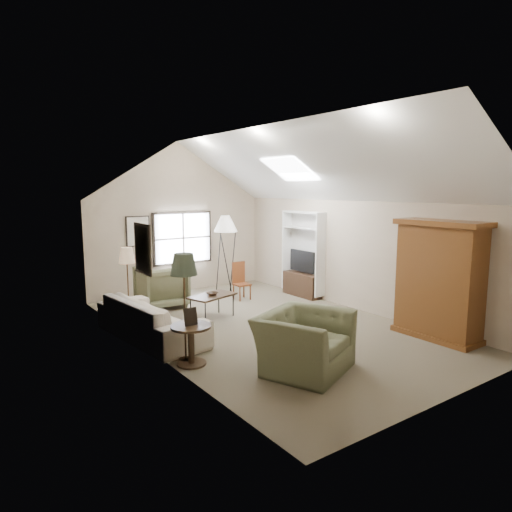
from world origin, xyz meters
TOP-DOWN VIEW (x-y plane):
  - room_shell at (0.00, 0.00)m, footprint 5.01×8.01m
  - window at (0.10, 3.96)m, footprint 1.72×0.08m
  - skylight at (1.30, 0.90)m, footprint 0.80×1.20m
  - wall_art at (-1.88, 1.94)m, footprint 1.97×3.71m
  - armoire at (2.18, -2.40)m, footprint 0.60×1.50m
  - tv_alcove at (2.34, 1.60)m, footprint 0.32×1.30m
  - media_console at (2.32, 1.60)m, footprint 0.34×1.18m
  - tv_panel at (2.32, 1.60)m, footprint 0.05×0.90m
  - sofa at (-2.20, 0.68)m, footprint 1.28×2.68m
  - armchair_near at (-0.88, -2.13)m, footprint 1.74×1.65m
  - armchair_far at (-1.12, 2.67)m, footprint 1.11×1.14m
  - coffee_table at (-0.63, 1.13)m, footprint 1.14×0.84m
  - bowl at (-0.63, 1.13)m, footprint 0.31×0.31m
  - side_table at (-2.20, -0.92)m, footprint 0.71×0.71m
  - side_chair at (0.84, 2.20)m, footprint 0.38×0.38m
  - tripod_lamp at (0.85, 2.98)m, footprint 0.65×0.65m
  - dark_lamp at (-2.20, -0.72)m, footprint 0.48×0.48m
  - tan_lamp at (-2.20, 1.88)m, footprint 0.36×0.36m

SIDE VIEW (x-z plane):
  - coffee_table at x=-0.63m, z-range 0.00..0.52m
  - media_console at x=2.32m, z-range 0.00..0.60m
  - side_table at x=-2.20m, z-range 0.00..0.65m
  - sofa at x=-2.20m, z-range 0.00..0.75m
  - armchair_near at x=-0.88m, z-range 0.00..0.90m
  - side_chair at x=0.84m, z-range 0.00..0.94m
  - armchair_far at x=-1.12m, z-range 0.00..0.98m
  - bowl at x=-0.63m, z-range 0.52..0.58m
  - tan_lamp at x=-2.20m, z-range 0.00..1.62m
  - dark_lamp at x=-2.20m, z-range 0.00..1.80m
  - tv_panel at x=2.32m, z-range 0.65..1.20m
  - tripod_lamp at x=0.85m, z-range 0.00..2.11m
  - armoire at x=2.18m, z-range 0.00..2.20m
  - tv_alcove at x=2.34m, z-range 0.10..2.20m
  - window at x=0.10m, z-range 0.74..2.16m
  - wall_art at x=-1.88m, z-range 1.29..2.17m
  - room_shell at x=0.00m, z-range 1.21..5.21m
  - skylight at x=1.30m, z-range 2.96..3.48m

